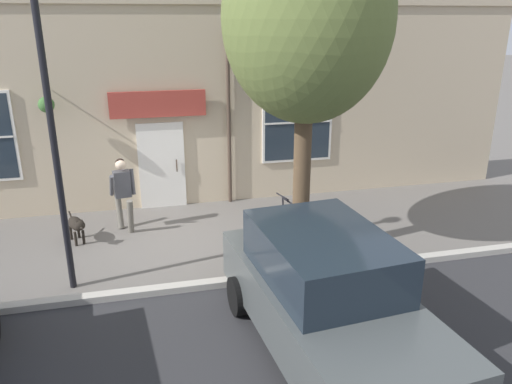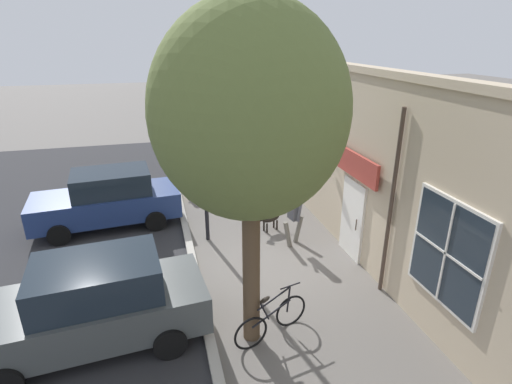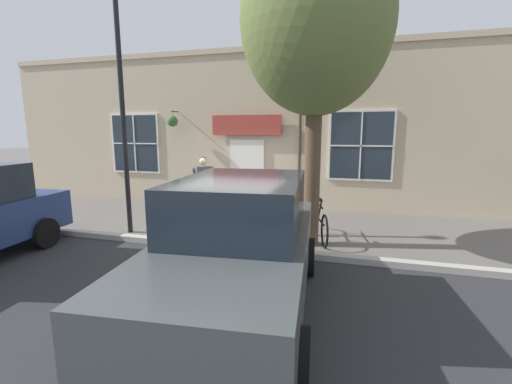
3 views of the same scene
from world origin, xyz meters
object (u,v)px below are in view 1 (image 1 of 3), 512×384
object	(u,v)px
pedestrian_walking	(123,188)
leaning_bicycle	(297,229)
street_lamp	(45,81)
dog_on_leash	(77,225)
street_tree_by_curb	(304,24)
parked_car_mid_block	(326,295)

from	to	relation	value
pedestrian_walking	leaning_bicycle	xyz separation A→B (m)	(1.65, 3.41, -0.60)
pedestrian_walking	street_lamp	xyz separation A→B (m)	(2.29, -0.89, 2.55)
pedestrian_walking	leaning_bicycle	world-z (taller)	pedestrian_walking
dog_on_leash	street_lamp	size ratio (longest dim) A/B	0.18
pedestrian_walking	street_tree_by_curb	xyz separation A→B (m)	(1.99, 3.31, 3.35)
dog_on_leash	pedestrian_walking	bearing A→B (deg)	113.86
pedestrian_walking	street_tree_by_curb	bearing A→B (deg)	58.93
dog_on_leash	street_tree_by_curb	distance (m)	6.00
pedestrian_walking	parked_car_mid_block	bearing A→B (deg)	28.82
pedestrian_walking	street_lamp	distance (m)	3.54
street_tree_by_curb	dog_on_leash	bearing A→B (deg)	-110.15
dog_on_leash	leaning_bicycle	distance (m)	4.54
street_tree_by_curb	leaning_bicycle	xyz separation A→B (m)	(-0.34, 0.10, -3.94)
parked_car_mid_block	street_lamp	world-z (taller)	street_lamp
street_tree_by_curb	street_lamp	xyz separation A→B (m)	(0.30, -4.19, -0.79)
dog_on_leash	street_tree_by_curb	xyz separation A→B (m)	(1.57, 4.27, 3.92)
dog_on_leash	street_lamp	world-z (taller)	street_lamp
street_tree_by_curb	street_lamp	bearing A→B (deg)	-85.91
dog_on_leash	street_lamp	bearing A→B (deg)	2.38
pedestrian_walking	dog_on_leash	distance (m)	1.20
pedestrian_walking	street_tree_by_curb	distance (m)	5.11
parked_car_mid_block	leaning_bicycle	bearing A→B (deg)	168.36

